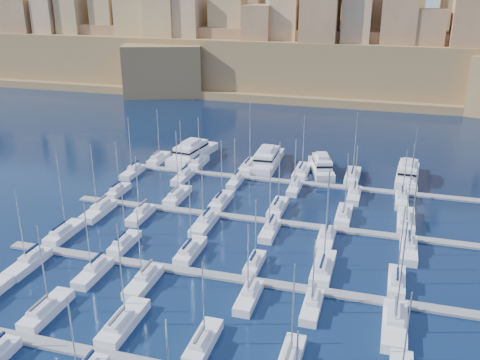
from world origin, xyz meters
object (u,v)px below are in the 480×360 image
(sailboat_4, at_px, (290,359))
(motor_yacht_b, at_px, (267,159))
(motor_yacht_d, at_px, (407,173))
(motor_yacht_a, at_px, (192,152))
(sailboat_2, at_px, (123,323))
(motor_yacht_c, at_px, (321,166))

(sailboat_4, height_order, motor_yacht_b, sailboat_4)
(motor_yacht_d, bearing_deg, motor_yacht_b, 178.24)
(motor_yacht_a, relative_size, motor_yacht_d, 1.20)
(sailboat_2, height_order, motor_yacht_d, sailboat_2)
(motor_yacht_a, height_order, motor_yacht_c, same)
(sailboat_2, xyz_separation_m, motor_yacht_d, (36.98, 69.06, 0.96))
(motor_yacht_a, xyz_separation_m, motor_yacht_c, (34.04, -2.06, 0.00))
(motor_yacht_b, height_order, motor_yacht_d, same)
(sailboat_2, relative_size, motor_yacht_a, 0.80)
(motor_yacht_c, bearing_deg, sailboat_4, -85.04)
(motor_yacht_a, distance_m, motor_yacht_d, 53.99)
(sailboat_4, xyz_separation_m, motor_yacht_a, (-40.06, 71.38, 0.99))
(motor_yacht_b, bearing_deg, motor_yacht_c, -6.93)
(motor_yacht_b, relative_size, motor_yacht_c, 1.20)
(motor_yacht_c, bearing_deg, motor_yacht_b, 173.07)
(motor_yacht_c, bearing_deg, motor_yacht_a, 176.54)
(motor_yacht_b, distance_m, motor_yacht_d, 33.77)
(motor_yacht_a, relative_size, motor_yacht_c, 1.28)
(sailboat_2, distance_m, motor_yacht_b, 70.18)
(sailboat_2, xyz_separation_m, sailboat_4, (23.07, -0.90, -0.03))
(sailboat_4, bearing_deg, motor_yacht_d, 78.75)
(sailboat_2, relative_size, motor_yacht_b, 0.85)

